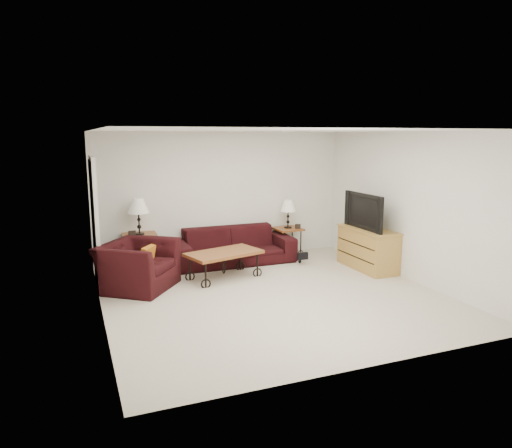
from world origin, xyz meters
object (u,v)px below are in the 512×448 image
Objects in this scene: lamp_right at (288,214)px; television at (368,211)px; coffee_table at (224,265)px; backpack at (300,253)px; side_table_left at (140,252)px; tv_stand at (368,249)px; armchair at (138,266)px; side_table_right at (288,241)px; lamp_left at (139,217)px; sofa at (233,246)px.

television reaches higher than lamp_right.
coffee_table reaches higher than backpack.
side_table_left is 4.17m from tv_stand.
coffee_table is 2.79m from television.
side_table_right is at bearing -34.35° from armchair.
lamp_left reaches higher than side_table_right.
sofa is 1.30m from backpack.
side_table_left reaches higher than side_table_right.
armchair is (-1.91, -0.90, 0.03)m from sofa.
lamp_left is 1.58× the size of backpack.
armchair reaches higher than side_table_right.
tv_stand is (4.11, -0.38, 0.00)m from armchair.
side_table_left is 0.66m from lamp_left.
coffee_table is at bearing -98.48° from television.
lamp_left is at bearing -175.32° from backpack.
sofa is at bearing 175.11° from backpack.
lamp_left is at bearing 0.00° from side_table_left.
television is at bearing -20.53° from side_table_left.
lamp_right is at bearing 0.00° from side_table_right.
lamp_right is 3.38m from armchair.
side_table_left is 1.00× the size of lamp_left.
backpack is (2.92, -0.68, -0.78)m from lamp_left.
tv_stand reaches higher than coffee_table.
side_table_left reaches higher than backpack.
side_table_right is 0.51× the size of television.
sofa is at bearing -28.00° from armchair.
lamp_right is 0.49× the size of armchair.
tv_stand is 3.01× the size of backpack.
lamp_right reaches higher than coffee_table.
backpack is at bearing -45.82° from armchair.
sofa reaches higher than side_table_right.
armchair is (-0.19, -1.08, -0.62)m from lamp_left.
television reaches higher than backpack.
side_table_left is 0.52× the size of tv_stand.
television reaches higher than side_table_right.
side_table_right is 0.57m from lamp_right.
tv_stand reaches higher than backpack.
television is at bearing -57.79° from side_table_right.
side_table_right is (1.25, 0.18, -0.06)m from sofa.
backpack is at bearing -13.11° from side_table_left.
backpack is (-0.06, -0.68, -0.08)m from side_table_right.
lamp_left is (0.00, 0.00, 0.66)m from side_table_left.
armchair is 1.03× the size of television.
coffee_table is 1.08× the size of armchair.
lamp_left is 0.59× the size of television.
television is (4.08, -0.38, 0.71)m from armchair.
side_table_right is at bearing 31.88° from coffee_table.
tv_stand is (0.94, -1.46, 0.09)m from side_table_right.
backpack is at bearing -128.56° from television.
backpack is at bearing -94.93° from side_table_right.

